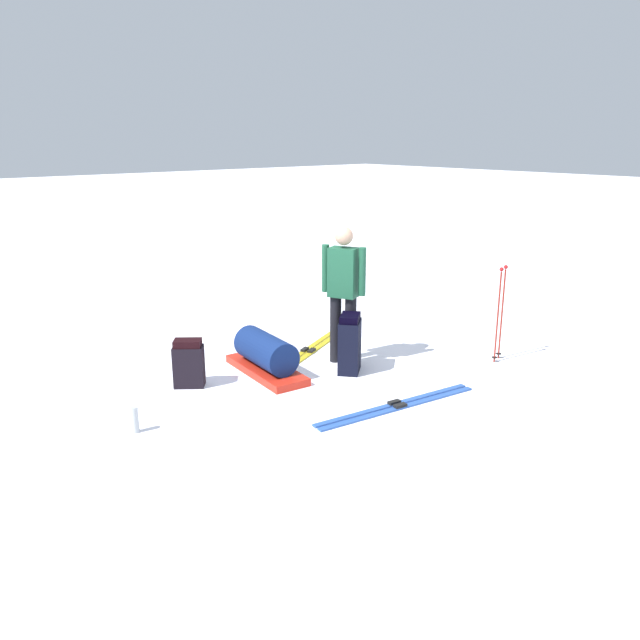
# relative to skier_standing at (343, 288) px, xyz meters

# --- Properties ---
(ground_plane) EXTENTS (80.00, 80.00, 0.00)m
(ground_plane) POSITION_rel_skier_standing_xyz_m (0.55, 0.20, -0.95)
(ground_plane) COLOR white
(skier_standing) EXTENTS (0.34, 0.53, 1.70)m
(skier_standing) POSITION_rel_skier_standing_xyz_m (0.00, 0.00, 0.00)
(skier_standing) COLOR black
(skier_standing) RESTS_ON ground_plane
(ski_pair_near) EXTENTS (1.99, 0.46, 0.05)m
(ski_pair_near) POSITION_rel_skier_standing_xyz_m (0.49, 1.38, -0.94)
(ski_pair_near) COLOR #2A52A4
(ski_pair_near) RESTS_ON ground_plane
(ski_pair_far) EXTENTS (1.72, 0.93, 0.05)m
(ski_pair_far) POSITION_rel_skier_standing_xyz_m (0.09, -0.57, -0.94)
(ski_pair_far) COLOR gold
(ski_pair_far) RESTS_ON ground_plane
(backpack_large_dark) EXTENTS (0.39, 0.37, 0.55)m
(backpack_large_dark) POSITION_rel_skier_standing_xyz_m (1.85, -0.55, -0.69)
(backpack_large_dark) COLOR black
(backpack_large_dark) RESTS_ON ground_plane
(backpack_bright) EXTENTS (0.44, 0.42, 0.71)m
(backpack_bright) POSITION_rel_skier_standing_xyz_m (0.15, 0.29, -0.61)
(backpack_bright) COLOR black
(backpack_bright) RESTS_ON ground_plane
(ski_poles_planted_near) EXTENTS (0.23, 0.12, 1.21)m
(ski_poles_planted_near) POSITION_rel_skier_standing_xyz_m (-1.54, 1.21, -0.28)
(ski_poles_planted_near) COLOR maroon
(ski_poles_planted_near) RESTS_ON ground_plane
(gear_sled) EXTENTS (0.60, 1.31, 0.49)m
(gear_sled) POSITION_rel_skier_standing_xyz_m (0.96, -0.30, -0.73)
(gear_sled) COLOR red
(gear_sled) RESTS_ON ground_plane
(thermos_bottle) EXTENTS (0.07, 0.07, 0.26)m
(thermos_bottle) POSITION_rel_skier_standing_xyz_m (2.83, 0.15, -0.82)
(thermos_bottle) COLOR #AFB6B8
(thermos_bottle) RESTS_ON ground_plane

